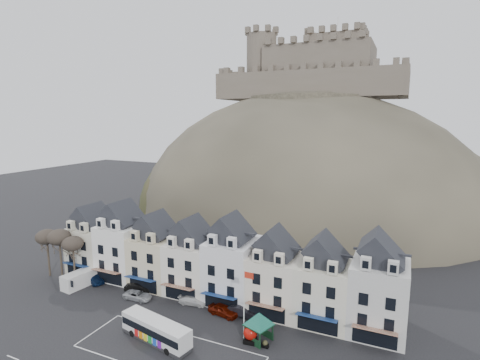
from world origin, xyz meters
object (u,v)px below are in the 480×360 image
red_buoy (250,334)px  car_charcoal (241,310)px  car_black (138,287)px  flagpole (245,299)px  bus (156,330)px  car_white (193,300)px  white_van (79,279)px  bus_shelter (259,319)px  car_maroon (223,310)px  car_navy (94,278)px  car_silver (138,295)px

red_buoy → car_charcoal: red_buoy is taller
red_buoy → car_black: bearing=166.3°
flagpole → red_buoy: bearing=-24.3°
bus → red_buoy: bearing=35.0°
car_black → car_white: size_ratio=0.98×
car_charcoal → car_black: bearing=86.6°
white_van → bus_shelter: bearing=4.0°
white_van → car_black: (9.83, 2.50, -0.52)m
car_black → car_maroon: 15.41m
car_maroon → car_navy: bearing=98.8°
flagpole → car_black: bearing=166.9°
car_navy → red_buoy: bearing=-77.5°
white_van → car_black: size_ratio=1.33×
car_white → bus_shelter: bearing=-117.9°
bus → flagpole: size_ratio=1.14×
bus_shelter → car_maroon: bearing=171.8°
car_navy → car_black: car_navy is taller
bus_shelter → car_white: size_ratio=1.29×
car_maroon → bus_shelter: bearing=-107.9°
bus → car_black: bearing=149.3°
bus → car_silver: bus is taller
bus → car_white: size_ratio=2.43×
bus → bus_shelter: bearing=36.5°
white_van → car_maroon: bearing=11.1°
car_white → red_buoy: bearing=-122.4°
car_silver → car_charcoal: car_charcoal is taller
car_navy → white_van: bearing=175.8°
car_maroon → car_charcoal: size_ratio=0.95×
car_white → car_charcoal: size_ratio=0.91×
bus_shelter → car_charcoal: 6.59m
bus → car_maroon: size_ratio=2.32×
bus → car_maroon: 10.01m
bus → car_silver: size_ratio=2.39×
bus_shelter → car_navy: (-30.82, 4.05, -2.08)m
red_buoy → car_black: size_ratio=0.50×
car_white → flagpole: bearing=-122.4°
red_buoy → car_black: red_buoy is taller
bus → car_maroon: bearing=73.4°
car_black → flagpole: bearing=-120.3°
bus → car_black: 14.44m
bus_shelter → car_white: 13.03m
car_black → car_white: (9.96, 0.00, -0.07)m
flagpole → car_white: flagpole is taller
car_silver → car_maroon: (13.79, 1.18, 0.15)m
white_van → car_navy: 2.39m
car_navy → car_black: bearing=-66.0°
red_buoy → car_charcoal: size_ratio=0.45×
car_maroon → bus: bearing=161.8°
car_silver → car_maroon: 13.84m
flagpole → car_white: bearing=155.3°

